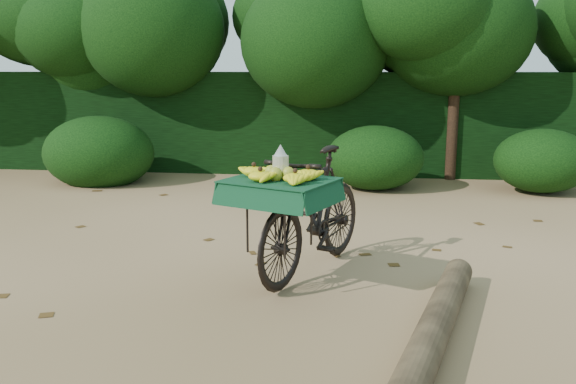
# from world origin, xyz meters

# --- Properties ---
(ground) EXTENTS (80.00, 80.00, 0.00)m
(ground) POSITION_xyz_m (0.00, 0.00, 0.00)
(ground) COLOR tan
(ground) RESTS_ON ground
(vendor_bicycle) EXTENTS (1.37, 2.02, 1.16)m
(vendor_bicycle) POSITION_xyz_m (0.87, 0.23, 0.59)
(vendor_bicycle) COLOR black
(vendor_bicycle) RESTS_ON ground
(fallen_log) EXTENTS (1.06, 3.13, 0.23)m
(fallen_log) POSITION_xyz_m (1.76, -1.46, 0.11)
(fallen_log) COLOR brown
(fallen_log) RESTS_ON ground
(hedge_backdrop) EXTENTS (26.00, 1.80, 1.80)m
(hedge_backdrop) POSITION_xyz_m (0.00, 6.30, 0.90)
(hedge_backdrop) COLOR black
(hedge_backdrop) RESTS_ON ground
(tree_row) EXTENTS (14.50, 2.00, 4.00)m
(tree_row) POSITION_xyz_m (-0.65, 5.50, 2.00)
(tree_row) COLOR black
(tree_row) RESTS_ON ground
(bush_clumps) EXTENTS (8.80, 1.70, 0.90)m
(bush_clumps) POSITION_xyz_m (0.50, 4.30, 0.45)
(bush_clumps) COLOR black
(bush_clumps) RESTS_ON ground
(leaf_litter) EXTENTS (7.00, 7.30, 0.01)m
(leaf_litter) POSITION_xyz_m (0.00, 0.65, 0.01)
(leaf_litter) COLOR #503515
(leaf_litter) RESTS_ON ground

